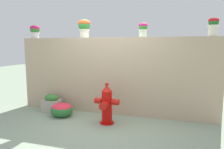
{
  "coord_description": "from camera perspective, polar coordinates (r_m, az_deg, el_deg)",
  "views": [
    {
      "loc": [
        1.51,
        -3.96,
        1.69
      ],
      "look_at": [
        0.03,
        0.85,
        1.0
      ],
      "focal_mm": 34.07,
      "sensor_mm": 36.0,
      "label": 1
    }
  ],
  "objects": [
    {
      "name": "stone_wall",
      "position": [
        5.29,
        0.36,
        -0.35
      ],
      "size": [
        4.94,
        0.33,
        1.88
      ],
      "primitive_type": "cube",
      "color": "tan",
      "rests_on": "ground"
    },
    {
      "name": "potted_plant_0",
      "position": [
        6.26,
        -19.98,
        11.08
      ],
      "size": [
        0.27,
        0.27,
        0.36
      ],
      "color": "silver",
      "rests_on": "stone_wall"
    },
    {
      "name": "flower_bush_left",
      "position": [
        5.29,
        -13.35,
        -9.06
      ],
      "size": [
        0.54,
        0.48,
        0.34
      ],
      "color": "#2C6C32",
      "rests_on": "ground"
    },
    {
      "name": "planter_box",
      "position": [
        5.69,
        -15.85,
        -7.48
      ],
      "size": [
        0.44,
        0.3,
        0.46
      ],
      "color": "#AB9F92",
      "rests_on": "ground"
    },
    {
      "name": "fire_hydrant",
      "position": [
        4.63,
        -1.46,
        -8.18
      ],
      "size": [
        0.54,
        0.44,
        0.89
      ],
      "color": "#C30A07",
      "rests_on": "ground"
    },
    {
      "name": "potted_plant_1",
      "position": [
        5.52,
        -7.46,
        12.73
      ],
      "size": [
        0.32,
        0.32,
        0.47
      ],
      "color": "silver",
      "rests_on": "stone_wall"
    },
    {
      "name": "potted_plant_2",
      "position": [
        5.05,
        8.34,
        12.15
      ],
      "size": [
        0.21,
        0.21,
        0.34
      ],
      "color": "silver",
      "rests_on": "stone_wall"
    },
    {
      "name": "potted_plant_3",
      "position": [
        5.05,
        25.56,
        11.89
      ],
      "size": [
        0.23,
        0.23,
        0.4
      ],
      "color": "silver",
      "rests_on": "stone_wall"
    },
    {
      "name": "ground_plane",
      "position": [
        4.56,
        -3.58,
        -13.93
      ],
      "size": [
        24.0,
        24.0,
        0.0
      ],
      "primitive_type": "plane",
      "color": "gray"
    }
  ]
}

